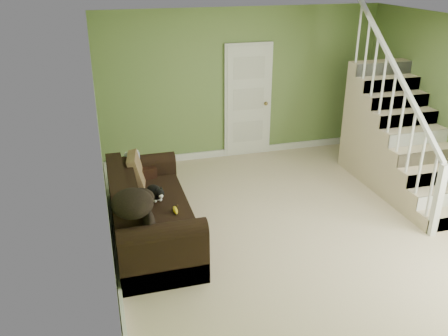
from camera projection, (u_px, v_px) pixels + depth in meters
floor at (302, 227)px, 6.38m from camera, size 5.00×5.50×0.01m
ceiling at (318, 28)px, 5.32m from camera, size 5.00×5.50×0.01m
wall_back at (242, 84)px, 8.27m from camera, size 5.00×0.04×2.60m
wall_left at (102, 157)px, 5.24m from camera, size 0.04×5.50×2.60m
baseboard_back at (242, 151)px, 8.75m from camera, size 5.00×0.04×0.12m
baseboard_left at (115, 251)px, 5.74m from camera, size 0.04×5.50×0.12m
door at (248, 101)px, 8.38m from camera, size 0.86×0.12×2.02m
staircase at (396, 144)px, 7.46m from camera, size 1.00×2.51×2.82m
sofa at (148, 215)px, 6.00m from camera, size 0.97×2.24×0.89m
side_table at (135, 185)px, 6.84m from camera, size 0.63×0.63×0.86m
cat at (155, 193)px, 6.05m from camera, size 0.29×0.49×0.24m
banana at (175, 210)px, 5.76m from camera, size 0.06×0.19×0.05m
throw_pillow at (137, 171)px, 6.44m from camera, size 0.29×0.49×0.48m
throw_blanket at (132, 203)px, 5.06m from camera, size 0.45×0.59×0.24m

